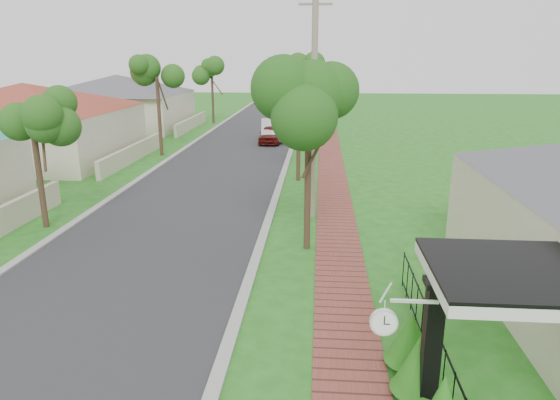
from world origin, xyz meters
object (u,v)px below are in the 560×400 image
at_px(porch_post, 431,354).
at_px(parked_car_white, 272,130).
at_px(near_tree, 309,116).
at_px(utility_pole, 314,110).
at_px(station_clock, 386,320).
at_px(parked_car_red, 271,135).

bearing_deg(porch_post, parked_car_white, 100.65).
bearing_deg(porch_post, near_tree, 107.12).
distance_m(utility_pole, station_clock, 11.70).
distance_m(parked_car_white, station_clock, 30.31).
xyz_separation_m(parked_car_red, station_clock, (4.68, -28.61, 1.32)).
distance_m(near_tree, station_clock, 8.51).
height_order(porch_post, near_tree, near_tree).
distance_m(porch_post, station_clock, 1.26).
xyz_separation_m(near_tree, utility_pole, (0.10, 3.37, -0.15)).
bearing_deg(station_clock, parked_car_red, 99.30).
relative_size(parked_car_white, near_tree, 0.87).
xyz_separation_m(porch_post, near_tree, (-2.35, 7.63, 3.22)).
distance_m(parked_car_red, utility_pole, 17.88).
bearing_deg(utility_pole, porch_post, -78.44).
distance_m(porch_post, parked_car_red, 28.76).
bearing_deg(parked_car_white, parked_car_red, -96.20).
height_order(parked_car_red, station_clock, station_clock).
height_order(porch_post, parked_car_white, porch_post).
relative_size(parked_car_red, utility_pole, 0.45).
relative_size(utility_pole, station_clock, 7.68).
xyz_separation_m(porch_post, utility_pole, (-2.25, 11.00, 3.07)).
bearing_deg(parked_car_red, porch_post, -77.50).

